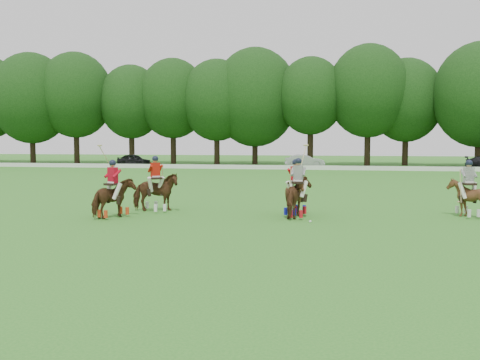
% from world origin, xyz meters
% --- Properties ---
extents(ground, '(180.00, 180.00, 0.00)m').
position_xyz_m(ground, '(0.00, 0.00, 0.00)').
color(ground, '#2B7521').
rests_on(ground, ground).
extents(tree_line, '(117.98, 14.32, 14.75)m').
position_xyz_m(tree_line, '(0.26, 48.05, 8.23)').
color(tree_line, black).
rests_on(tree_line, ground).
extents(boundary_rail, '(120.00, 0.10, 0.44)m').
position_xyz_m(boundary_rail, '(0.00, 38.00, 0.22)').
color(boundary_rail, white).
rests_on(boundary_rail, ground).
extents(car_left, '(4.38, 2.69, 1.39)m').
position_xyz_m(car_left, '(-20.19, 42.50, 0.70)').
color(car_left, black).
rests_on(car_left, ground).
extents(car_mid, '(4.50, 2.16, 1.42)m').
position_xyz_m(car_mid, '(-0.31, 42.50, 0.71)').
color(car_mid, '#ADADB3').
rests_on(car_mid, ground).
extents(polo_red_a, '(1.43, 1.95, 2.76)m').
position_xyz_m(polo_red_a, '(-4.76, 2.58, 0.79)').
color(polo_red_a, '#432612').
rests_on(polo_red_a, ground).
extents(polo_red_b, '(2.10, 2.06, 2.32)m').
position_xyz_m(polo_red_b, '(-3.80, 4.62, 0.83)').
color(polo_red_b, '#432612').
rests_on(polo_red_b, ground).
extents(polo_red_c, '(1.54, 1.64, 2.76)m').
position_xyz_m(polo_red_c, '(2.01, 4.55, 0.79)').
color(polo_red_c, '#432612').
rests_on(polo_red_c, ground).
extents(polo_stripe_a, '(1.17, 1.90, 2.28)m').
position_xyz_m(polo_stripe_a, '(2.17, 3.98, 0.82)').
color(polo_stripe_a, '#432612').
rests_on(polo_stripe_a, ground).
extents(polo_stripe_b, '(1.45, 1.57, 2.21)m').
position_xyz_m(polo_stripe_b, '(8.59, 5.39, 0.78)').
color(polo_stripe_b, '#432612').
rests_on(polo_stripe_b, ground).
extents(polo_ball, '(0.09, 0.09, 0.09)m').
position_xyz_m(polo_ball, '(2.71, 2.77, 0.04)').
color(polo_ball, white).
rests_on(polo_ball, ground).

